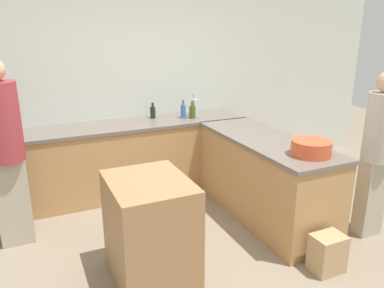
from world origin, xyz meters
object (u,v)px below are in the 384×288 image
object	(u,v)px
island_table	(150,230)
mixing_bowl	(311,148)
person_by_range	(5,148)
wine_bottle_dark	(153,112)
person_at_peninsula	(378,149)
olive_oil_bottle	(192,111)
paper_bag	(327,253)
water_bottle_blue	(183,111)
vinegar_bottle_clear	(194,107)

from	to	relation	value
island_table	mixing_bowl	size ratio (longest dim) A/B	2.41
island_table	person_by_range	bearing A→B (deg)	133.98
wine_bottle_dark	person_at_peninsula	bearing A→B (deg)	-54.24
olive_oil_bottle	paper_bag	size ratio (longest dim) A/B	0.65
water_bottle_blue	person_by_range	xyz separation A→B (m)	(-2.10, -0.71, -0.03)
person_at_peninsula	water_bottle_blue	bearing A→B (deg)	120.53
island_table	mixing_bowl	bearing A→B (deg)	-3.98
mixing_bowl	paper_bag	world-z (taller)	mixing_bowl
island_table	wine_bottle_dark	size ratio (longest dim) A/B	4.35
island_table	mixing_bowl	world-z (taller)	mixing_bowl
mixing_bowl	vinegar_bottle_clear	xyz separation A→B (m)	(-0.29, 1.95, 0.05)
mixing_bowl	person_at_peninsula	distance (m)	0.73
olive_oil_bottle	island_table	bearing A→B (deg)	-124.33
water_bottle_blue	paper_bag	world-z (taller)	water_bottle_blue
person_at_peninsula	wine_bottle_dark	bearing A→B (deg)	125.76
person_at_peninsula	paper_bag	distance (m)	1.17
olive_oil_bottle	person_at_peninsula	distance (m)	2.24
person_at_peninsula	paper_bag	bearing A→B (deg)	-159.14
person_by_range	mixing_bowl	bearing A→B (deg)	-24.55
vinegar_bottle_clear	person_at_peninsula	bearing A→B (deg)	-64.22
paper_bag	olive_oil_bottle	bearing A→B (deg)	96.31
person_at_peninsula	mixing_bowl	bearing A→B (deg)	169.26
island_table	vinegar_bottle_clear	world-z (taller)	vinegar_bottle_clear
island_table	vinegar_bottle_clear	bearing A→B (deg)	55.76
olive_oil_bottle	person_by_range	world-z (taller)	person_by_range
island_table	wine_bottle_dark	distance (m)	2.12
island_table	water_bottle_blue	size ratio (longest dim) A/B	3.77
wine_bottle_dark	vinegar_bottle_clear	xyz separation A→B (m)	(0.56, -0.09, 0.04)
island_table	water_bottle_blue	xyz separation A→B (m)	(1.07, 1.78, 0.56)
mixing_bowl	person_by_range	bearing A→B (deg)	155.45
island_table	vinegar_bottle_clear	size ratio (longest dim) A/B	2.89
water_bottle_blue	island_table	bearing A→B (deg)	-120.92
person_by_range	paper_bag	world-z (taller)	person_by_range
person_by_range	vinegar_bottle_clear	bearing A→B (deg)	18.67
water_bottle_blue	person_at_peninsula	xyz separation A→B (m)	(1.19, -2.02, -0.09)
vinegar_bottle_clear	person_by_range	size ratio (longest dim) A/B	0.17
water_bottle_blue	paper_bag	size ratio (longest dim) A/B	0.69
mixing_bowl	olive_oil_bottle	size ratio (longest dim) A/B	1.64
wine_bottle_dark	vinegar_bottle_clear	distance (m)	0.56
water_bottle_blue	person_at_peninsula	bearing A→B (deg)	-59.47
mixing_bowl	vinegar_bottle_clear	size ratio (longest dim) A/B	1.20
water_bottle_blue	person_at_peninsula	world-z (taller)	person_at_peninsula
island_table	vinegar_bottle_clear	xyz separation A→B (m)	(1.25, 1.84, 0.59)
vinegar_bottle_clear	paper_bag	xyz separation A→B (m)	(0.17, -2.40, -0.86)
water_bottle_blue	person_at_peninsula	distance (m)	2.35
vinegar_bottle_clear	olive_oil_bottle	bearing A→B (deg)	-123.07
island_table	olive_oil_bottle	size ratio (longest dim) A/B	3.96
olive_oil_bottle	person_at_peninsula	size ratio (longest dim) A/B	0.13
water_bottle_blue	vinegar_bottle_clear	size ratio (longest dim) A/B	0.77
olive_oil_bottle	person_by_range	bearing A→B (deg)	-163.75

